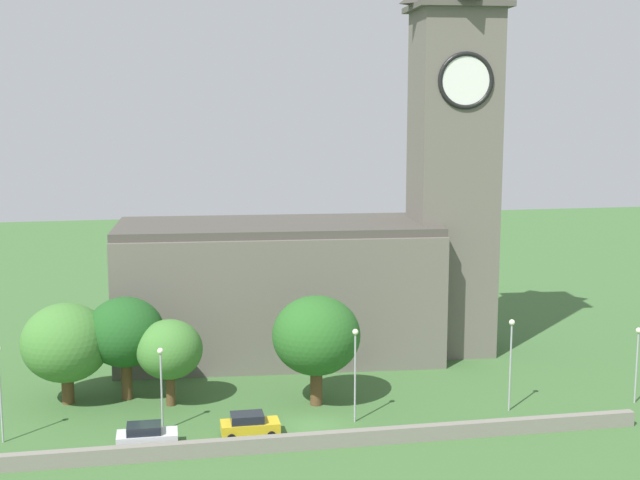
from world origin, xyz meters
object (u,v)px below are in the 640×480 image
Objects in this scene: streetlamp_east_mid at (511,350)px; tree_riverside_west at (125,332)px; car_white at (146,436)px; church at (330,250)px; car_yellow at (249,425)px; streetlamp_west_mid at (161,375)px; streetlamp_east_end at (637,352)px; streetlamp_central at (355,360)px; tree_by_tower at (66,343)px; tree_riverside_east at (316,336)px; tree_churchyard at (169,350)px.

streetlamp_east_mid is 29.64m from tree_riverside_west.
car_white is at bearing -81.15° from tree_riverside_west.
tree_riverside_west is (-18.19, -9.55, -4.32)m from church.
streetlamp_west_mid reaches higher than car_yellow.
church is 21.00m from tree_riverside_west.
church is 5.91× the size of streetlamp_east_end.
tree_riverside_west is at bearing 153.97° from streetlamp_central.
streetlamp_east_mid is 33.93m from tree_by_tower.
car_yellow is 7.16m from streetlamp_west_mid.
tree_by_tower is (-18.88, 3.83, -0.64)m from tree_riverside_east.
tree_riverside_west reaches higher than tree_churchyard.
streetlamp_central is 0.88× the size of tree_by_tower.
streetlamp_east_mid is (26.96, 2.21, 3.90)m from car_white.
car_yellow is at bearing -177.52° from streetlamp_east_end.
streetlamp_east_end is at bearing -0.91° from streetlamp_east_mid.
tree_by_tower reaches higher than streetlamp_central.
tree_riverside_west reaches higher than tree_by_tower.
tree_churchyard is (1.77, 8.13, 3.58)m from car_white.
car_white is 1.00× the size of car_yellow.
streetlamp_east_mid is (19.90, 1.47, 3.90)m from car_yellow.
church is at bearing 84.61° from streetlamp_central.
car_yellow reaches higher than car_white.
car_yellow is 30.40m from streetlamp_east_end.
tree_riverside_east is at bearing -11.46° from tree_by_tower.
streetlamp_central is 0.86× the size of tree_riverside_west.
streetlamp_east_end is 0.74× the size of tree_riverside_west.
streetlamp_central is 22.45m from tree_by_tower.
car_white is 12.37m from tree_by_tower.
car_white is 0.67× the size of streetlamp_west_mid.
streetlamp_east_end is 44.05m from tree_by_tower.
tree_riverside_east is (11.74, 3.29, 1.33)m from streetlamp_west_mid.
tree_riverside_west is at bearing 164.59° from tree_riverside_east.
tree_riverside_east reaches higher than streetlamp_central.
streetlamp_west_mid is (-15.52, -16.81, -5.58)m from church.
church reaches higher than streetlamp_east_end.
tree_churchyard is (-35.49, 6.08, 0.32)m from streetlamp_east_end.
car_yellow is 9.20m from tree_riverside_east.
tree_riverside_east reaches higher than car_white.
car_yellow is at bearing -170.22° from streetlamp_central.
tree_riverside_west reaches higher than streetlamp_east_mid.
car_yellow is 0.61× the size of tree_churchyard.
tree_riverside_east is at bearing -15.41° from tree_riverside_west.
streetlamp_east_end is 39.71m from tree_riverside_west.
car_white is 37.46m from streetlamp_east_end.
car_white is 7.10m from car_yellow.
streetlamp_east_end is 0.89× the size of tree_churchyard.
tree_riverside_east is at bearing -9.92° from tree_churchyard.
tree_riverside_east is (11.06, -1.94, 1.06)m from tree_churchyard.
tree_by_tower reaches higher than streetlamp_east_mid.
streetlamp_east_mid is at bearing -13.31° from tree_by_tower.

